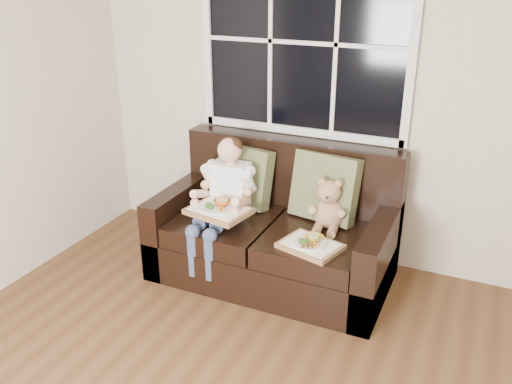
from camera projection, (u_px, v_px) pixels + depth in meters
The scene contains 9 objects.
room_walls at pixel (193, 174), 1.62m from camera, with size 4.52×5.02×2.71m.
window_back at pixel (303, 42), 3.89m from camera, with size 1.62×0.04×1.37m.
loveseat at pixel (276, 235), 4.02m from camera, with size 1.70×0.92×0.96m.
pillow_left at pixel (244, 176), 4.14m from camera, with size 0.48×0.29×0.47m.
pillow_right at pixel (325, 187), 3.88m from camera, with size 0.51×0.30×0.50m.
child at pixel (225, 191), 3.93m from camera, with size 0.39×0.60×0.89m.
teddy_bear at pixel (328, 208), 3.78m from camera, with size 0.24×0.30×0.38m.
tray_left at pixel (219, 209), 3.82m from camera, with size 0.47×0.39×0.09m.
tray_right at pixel (311, 245), 3.54m from camera, with size 0.44×0.38×0.09m.
Camera 1 is at (0.80, -1.30, 2.18)m, focal length 38.00 mm.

